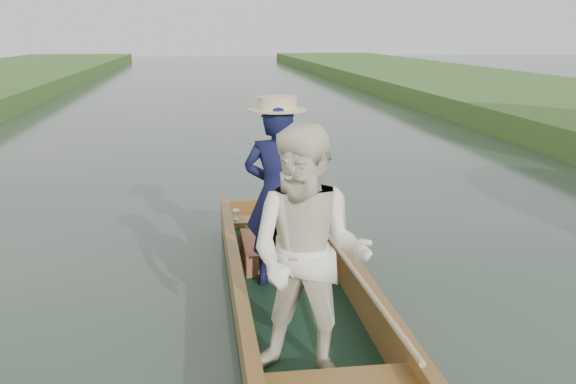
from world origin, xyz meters
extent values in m
plane|color=#283D30|center=(0.00, 0.00, 0.00)|extent=(120.00, 120.00, 0.00)
cube|color=black|center=(0.00, 0.00, 0.04)|extent=(1.10, 5.00, 0.08)
cube|color=brown|center=(-0.51, 0.00, 0.24)|extent=(0.08, 5.00, 0.32)
cube|color=brown|center=(0.51, 0.00, 0.24)|extent=(0.08, 5.00, 0.32)
cube|color=brown|center=(0.00, 2.46, 0.24)|extent=(1.10, 0.08, 0.32)
cube|color=brown|center=(-0.51, 0.00, 0.42)|extent=(0.10, 5.00, 0.04)
cube|color=brown|center=(0.51, 0.00, 0.42)|extent=(0.10, 5.00, 0.04)
cube|color=brown|center=(0.00, 1.90, 0.30)|extent=(0.94, 0.30, 0.05)
cube|color=brown|center=(0.00, -1.60, 0.30)|extent=(0.94, 0.30, 0.05)
imported|color=#12143A|center=(-0.10, 0.55, 0.93)|extent=(0.72, 0.60, 1.70)
cylinder|color=beige|center=(-0.10, 0.55, 1.74)|extent=(0.52, 0.52, 0.12)
imported|color=white|center=(-0.11, -1.12, 0.95)|extent=(1.04, 0.94, 1.73)
cube|color=#9C3D32|center=(0.05, 1.19, 0.19)|extent=(0.85, 0.90, 0.22)
sphere|color=tan|center=(0.30, 1.09, 0.40)|extent=(0.18, 0.18, 0.18)
sphere|color=tan|center=(0.30, 1.08, 0.54)|extent=(0.14, 0.14, 0.14)
sphere|color=tan|center=(0.25, 1.08, 0.60)|extent=(0.05, 0.05, 0.05)
sphere|color=tan|center=(0.35, 1.08, 0.60)|extent=(0.05, 0.05, 0.05)
sphere|color=tan|center=(0.30, 1.02, 0.52)|extent=(0.05, 0.05, 0.05)
sphere|color=tan|center=(0.22, 1.07, 0.43)|extent=(0.06, 0.06, 0.06)
sphere|color=tan|center=(0.38, 1.07, 0.43)|extent=(0.06, 0.06, 0.06)
sphere|color=tan|center=(0.26, 1.06, 0.32)|extent=(0.07, 0.07, 0.07)
sphere|color=tan|center=(0.35, 1.06, 0.32)|extent=(0.07, 0.07, 0.07)
cylinder|color=silver|center=(-0.40, 1.90, 0.33)|extent=(0.07, 0.07, 0.01)
cylinder|color=silver|center=(-0.40, 1.90, 0.37)|extent=(0.01, 0.01, 0.08)
ellipsoid|color=silver|center=(-0.40, 1.90, 0.43)|extent=(0.09, 0.09, 0.05)
cylinder|color=tan|center=(0.43, 0.13, 0.46)|extent=(0.04, 3.94, 0.18)
camera|label=1|loc=(-0.79, -4.99, 2.36)|focal=40.00mm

